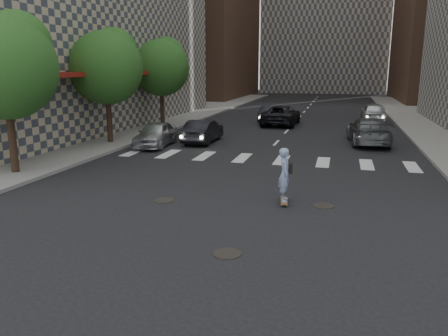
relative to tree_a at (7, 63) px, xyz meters
The scene contains 15 objects.
ground 10.99m from the tree_a, 18.35° to the right, with size 160.00×160.00×0.00m, color black.
sidewalk_left 18.19m from the tree_a, 106.66° to the left, with size 13.00×80.00×0.15m, color gray.
tree_a is the anchor object (origin of this frame).
tree_b 8.00m from the tree_a, 90.00° to the left, with size 4.20×4.20×6.60m.
tree_c 16.00m from the tree_a, 90.00° to the left, with size 4.20×4.20×6.60m.
manhole_a 12.91m from the tree_a, 27.88° to the right, with size 0.70×0.70×0.02m, color black.
manhole_b 8.99m from the tree_a, 14.56° to the right, with size 0.70×0.70×0.02m, color black.
manhole_c 13.62m from the tree_a, ahead, with size 0.70×0.70×0.02m, color black.
skateboarder 12.10m from the tree_a, ahead, with size 0.52×0.97×1.89m.
silver_sedan 9.27m from the tree_a, 70.04° to the left, with size 1.68×4.18×1.42m, color #B5B6BC.
traffic_car_a 11.79m from the tree_a, 62.57° to the left, with size 1.47×4.22×1.39m, color black.
traffic_car_b 19.41m from the tree_a, 38.90° to the left, with size 2.20×5.40×1.57m, color #515558.
traffic_car_c 21.68m from the tree_a, 66.30° to the left, with size 2.56×5.54×1.54m, color black.
traffic_car_d 28.58m from the tree_a, 56.11° to the left, with size 1.90×4.72×1.61m, color silver.
traffic_car_e 22.55m from the tree_a, 69.97° to the left, with size 1.52×4.37×1.44m, color black.
Camera 1 is at (3.68, -12.10, 4.43)m, focal length 35.00 mm.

